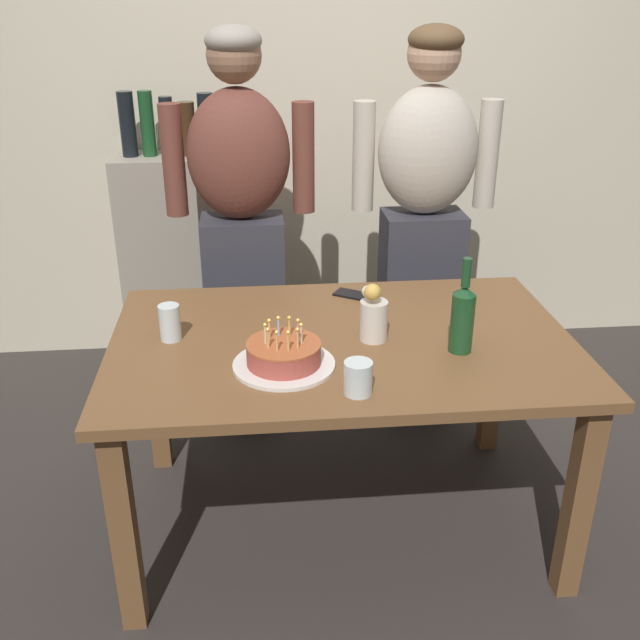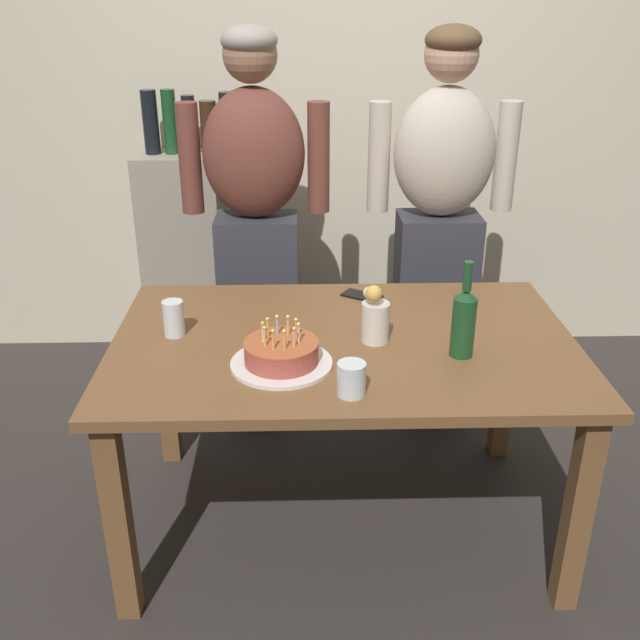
{
  "view_description": "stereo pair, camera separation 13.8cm",
  "coord_description": "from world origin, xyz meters",
  "px_view_note": "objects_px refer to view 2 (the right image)",
  "views": [
    {
      "loc": [
        -0.27,
        -2.07,
        1.76
      ],
      "look_at": [
        -0.08,
        -0.07,
        0.84
      ],
      "focal_mm": 40.06,
      "sensor_mm": 36.0,
      "label": 1
    },
    {
      "loc": [
        -0.13,
        -2.08,
        1.76
      ],
      "look_at": [
        -0.08,
        -0.07,
        0.84
      ],
      "focal_mm": 40.06,
      "sensor_mm": 36.0,
      "label": 2
    }
  ],
  "objects_px": {
    "person_man_bearded": "(257,227)",
    "flower_vase": "(375,317)",
    "birthday_cake": "(281,355)",
    "person_woman_cardigan": "(439,226)",
    "cell_phone": "(362,296)",
    "wine_bottle": "(464,321)",
    "water_glass_far": "(351,379)",
    "water_glass_near": "(174,318)"
  },
  "relations": [
    {
      "from": "person_man_bearded",
      "to": "flower_vase",
      "type": "bearing_deg",
      "value": 117.2
    },
    {
      "from": "birthday_cake",
      "to": "person_woman_cardigan",
      "type": "xyz_separation_m",
      "value": [
        0.64,
        0.97,
        0.1
      ]
    },
    {
      "from": "person_woman_cardigan",
      "to": "birthday_cake",
      "type": "bearing_deg",
      "value": 56.47
    },
    {
      "from": "cell_phone",
      "to": "wine_bottle",
      "type": "bearing_deg",
      "value": -28.27
    },
    {
      "from": "cell_phone",
      "to": "person_man_bearded",
      "type": "relative_size",
      "value": 0.09
    },
    {
      "from": "birthday_cake",
      "to": "cell_phone",
      "type": "height_order",
      "value": "birthday_cake"
    },
    {
      "from": "water_glass_far",
      "to": "cell_phone",
      "type": "bearing_deg",
      "value": 82.89
    },
    {
      "from": "wine_bottle",
      "to": "water_glass_far",
      "type": "bearing_deg",
      "value": -147.29
    },
    {
      "from": "cell_phone",
      "to": "flower_vase",
      "type": "bearing_deg",
      "value": -56.38
    },
    {
      "from": "cell_phone",
      "to": "person_man_bearded",
      "type": "bearing_deg",
      "value": 165.05
    },
    {
      "from": "flower_vase",
      "to": "person_man_bearded",
      "type": "bearing_deg",
      "value": 117.2
    },
    {
      "from": "birthday_cake",
      "to": "person_man_bearded",
      "type": "height_order",
      "value": "person_man_bearded"
    },
    {
      "from": "flower_vase",
      "to": "wine_bottle",
      "type": "bearing_deg",
      "value": -21.78
    },
    {
      "from": "wine_bottle",
      "to": "flower_vase",
      "type": "distance_m",
      "value": 0.28
    },
    {
      "from": "flower_vase",
      "to": "person_woman_cardigan",
      "type": "height_order",
      "value": "person_woman_cardigan"
    },
    {
      "from": "person_woman_cardigan",
      "to": "cell_phone",
      "type": "bearing_deg",
      "value": 51.05
    },
    {
      "from": "wine_bottle",
      "to": "cell_phone",
      "type": "bearing_deg",
      "value": 119.48
    },
    {
      "from": "water_glass_near",
      "to": "cell_phone",
      "type": "height_order",
      "value": "water_glass_near"
    },
    {
      "from": "person_man_bearded",
      "to": "cell_phone",
      "type": "bearing_deg",
      "value": 132.8
    },
    {
      "from": "water_glass_near",
      "to": "person_woman_cardigan",
      "type": "bearing_deg",
      "value": 36.9
    },
    {
      "from": "water_glass_near",
      "to": "person_woman_cardigan",
      "type": "height_order",
      "value": "person_woman_cardigan"
    },
    {
      "from": "birthday_cake",
      "to": "flower_vase",
      "type": "relative_size",
      "value": 1.55
    },
    {
      "from": "water_glass_far",
      "to": "flower_vase",
      "type": "distance_m",
      "value": 0.35
    },
    {
      "from": "water_glass_near",
      "to": "person_man_bearded",
      "type": "bearing_deg",
      "value": 72.81
    },
    {
      "from": "water_glass_far",
      "to": "person_woman_cardigan",
      "type": "relative_size",
      "value": 0.06
    },
    {
      "from": "water_glass_near",
      "to": "cell_phone",
      "type": "bearing_deg",
      "value": 25.63
    },
    {
      "from": "wine_bottle",
      "to": "flower_vase",
      "type": "relative_size",
      "value": 1.54
    },
    {
      "from": "water_glass_far",
      "to": "person_man_bearded",
      "type": "distance_m",
      "value": 1.19
    },
    {
      "from": "wine_bottle",
      "to": "flower_vase",
      "type": "xyz_separation_m",
      "value": [
        -0.26,
        0.1,
        -0.03
      ]
    },
    {
      "from": "wine_bottle",
      "to": "cell_phone",
      "type": "height_order",
      "value": "wine_bottle"
    },
    {
      "from": "cell_phone",
      "to": "person_woman_cardigan",
      "type": "distance_m",
      "value": 0.58
    },
    {
      "from": "wine_bottle",
      "to": "cell_phone",
      "type": "relative_size",
      "value": 2.13
    },
    {
      "from": "water_glass_near",
      "to": "water_glass_far",
      "type": "distance_m",
      "value": 0.68
    },
    {
      "from": "wine_bottle",
      "to": "person_man_bearded",
      "type": "relative_size",
      "value": 0.18
    },
    {
      "from": "flower_vase",
      "to": "person_man_bearded",
      "type": "height_order",
      "value": "person_man_bearded"
    },
    {
      "from": "birthday_cake",
      "to": "water_glass_far",
      "type": "xyz_separation_m",
      "value": [
        0.2,
        -0.18,
        0.01
      ]
    },
    {
      "from": "water_glass_near",
      "to": "cell_phone",
      "type": "distance_m",
      "value": 0.71
    },
    {
      "from": "birthday_cake",
      "to": "wine_bottle",
      "type": "height_order",
      "value": "wine_bottle"
    },
    {
      "from": "flower_vase",
      "to": "birthday_cake",
      "type": "bearing_deg",
      "value": -151.91
    },
    {
      "from": "water_glass_far",
      "to": "flower_vase",
      "type": "xyz_separation_m",
      "value": [
        0.1,
        0.33,
        0.04
      ]
    },
    {
      "from": "wine_bottle",
      "to": "person_woman_cardigan",
      "type": "bearing_deg",
      "value": 84.5
    },
    {
      "from": "water_glass_far",
      "to": "person_man_bearded",
      "type": "height_order",
      "value": "person_man_bearded"
    }
  ]
}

